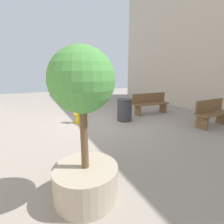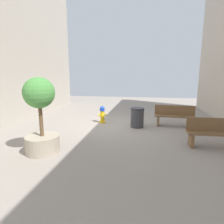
# 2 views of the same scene
# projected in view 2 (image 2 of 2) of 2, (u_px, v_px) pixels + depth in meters

# --- Properties ---
(ground_plane) EXTENTS (23.40, 23.40, 0.00)m
(ground_plane) POSITION_uv_depth(u_px,v_px,m) (118.00, 125.00, 8.78)
(ground_plane) COLOR gray
(fire_hydrant) EXTENTS (0.42, 0.40, 0.83)m
(fire_hydrant) POSITION_uv_depth(u_px,v_px,m) (102.00, 114.00, 9.25)
(fire_hydrant) COLOR gold
(fire_hydrant) RESTS_ON ground_plane
(bench_near) EXTENTS (1.81, 0.54, 0.95)m
(bench_near) POSITION_uv_depth(u_px,v_px,m) (174.00, 115.00, 8.60)
(bench_near) COLOR brown
(bench_near) RESTS_ON ground_plane
(bench_far) EXTENTS (1.54, 0.50, 0.95)m
(bench_far) POSITION_uv_depth(u_px,v_px,m) (211.00, 132.00, 6.09)
(bench_far) COLOR brown
(bench_far) RESTS_ON ground_plane
(planter_tree) EXTENTS (1.00, 1.00, 2.27)m
(planter_tree) POSITION_uv_depth(u_px,v_px,m) (41.00, 115.00, 5.52)
(planter_tree) COLOR tan
(planter_tree) RESTS_ON ground_plane
(trash_bin) EXTENTS (0.62, 0.62, 0.88)m
(trash_bin) POSITION_uv_depth(u_px,v_px,m) (137.00, 117.00, 8.45)
(trash_bin) COLOR #38383D
(trash_bin) RESTS_ON ground_plane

